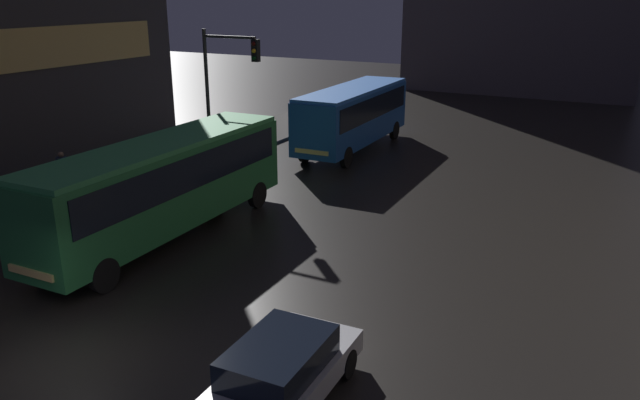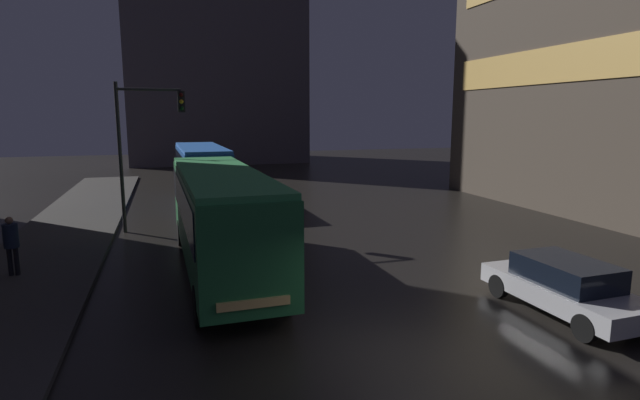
# 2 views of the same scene
# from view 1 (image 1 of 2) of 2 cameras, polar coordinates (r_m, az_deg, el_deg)

# --- Properties ---
(ground_plane) EXTENTS (120.00, 120.00, 0.00)m
(ground_plane) POSITION_cam_1_polar(r_m,az_deg,el_deg) (15.30, -22.41, -14.20)
(ground_plane) COLOR black
(sidewalk_left) EXTENTS (4.00, 48.00, 0.15)m
(sidewalk_left) POSITION_cam_1_polar(r_m,az_deg,el_deg) (27.55, -18.96, 1.01)
(sidewalk_left) COLOR #3D3A38
(sidewalk_left) RESTS_ON ground
(bus_near) EXTENTS (2.62, 10.87, 3.32)m
(bus_near) POSITION_cam_1_polar(r_m,az_deg,el_deg) (21.11, -14.09, 1.85)
(bus_near) COLOR #236B38
(bus_near) RESTS_ON ground
(bus_far) EXTENTS (2.70, 9.54, 3.24)m
(bus_far) POSITION_cam_1_polar(r_m,az_deg,el_deg) (32.42, 3.06, 8.05)
(bus_far) COLOR #194793
(bus_far) RESTS_ON ground
(car_taxi) EXTENTS (2.00, 4.40, 1.40)m
(car_taxi) POSITION_cam_1_polar(r_m,az_deg,el_deg) (12.86, -3.75, -15.52)
(car_taxi) COLOR #B7B7BC
(car_taxi) RESTS_ON ground
(pedestrian_mid) EXTENTS (0.56, 0.56, 1.83)m
(pedestrian_mid) POSITION_cam_1_polar(r_m,az_deg,el_deg) (26.45, -22.46, 2.60)
(pedestrian_mid) COLOR black
(pedestrian_mid) RESTS_ON sidewalk_left
(traffic_light_main) EXTENTS (2.83, 0.35, 6.39)m
(traffic_light_main) POSITION_cam_1_polar(r_m,az_deg,el_deg) (27.46, -8.78, 10.76)
(traffic_light_main) COLOR #2D2D2D
(traffic_light_main) RESTS_ON ground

